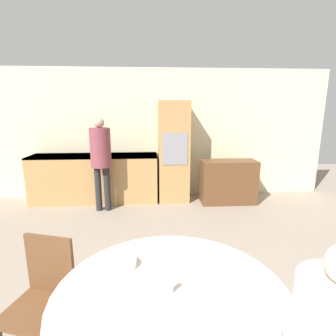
# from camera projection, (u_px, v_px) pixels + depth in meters

# --- Properties ---
(wall_back) EXTENTS (6.85, 0.05, 2.60)m
(wall_back) POSITION_uv_depth(u_px,v_px,m) (162.00, 134.00, 5.42)
(wall_back) COLOR beige
(wall_back) RESTS_ON ground_plane
(kitchen_counter) EXTENTS (2.44, 0.60, 0.93)m
(kitchen_counter) POSITION_uv_depth(u_px,v_px,m) (95.00, 178.00, 5.18)
(kitchen_counter) COLOR tan
(kitchen_counter) RESTS_ON ground_plane
(oven_unit) EXTENTS (0.59, 0.59, 1.96)m
(oven_unit) POSITION_uv_depth(u_px,v_px,m) (174.00, 152.00, 5.18)
(oven_unit) COLOR tan
(oven_unit) RESTS_ON ground_plane
(sideboard) EXTENTS (1.05, 0.45, 0.84)m
(sideboard) POSITION_uv_depth(u_px,v_px,m) (228.00, 182.00, 5.10)
(sideboard) COLOR brown
(sideboard) RESTS_ON ground_plane
(dining_table) EXTENTS (1.39, 1.39, 0.77)m
(dining_table) POSITION_uv_depth(u_px,v_px,m) (171.00, 321.00, 1.57)
(dining_table) COLOR brown
(dining_table) RESTS_ON ground_plane
(chair_far_left) EXTENTS (0.50, 0.50, 0.92)m
(chair_far_left) POSITION_uv_depth(u_px,v_px,m) (44.00, 293.00, 1.87)
(chair_far_left) COLOR brown
(chair_far_left) RESTS_ON ground_plane
(person_standing) EXTENTS (0.35, 0.35, 1.67)m
(person_standing) POSITION_uv_depth(u_px,v_px,m) (101.00, 154.00, 4.57)
(person_standing) COLOR #262628
(person_standing) RESTS_ON ground_plane
(bowl_near) EXTENTS (0.12, 0.12, 0.04)m
(bowl_near) POSITION_uv_depth(u_px,v_px,m) (268.00, 331.00, 1.24)
(bowl_near) COLOR white
(bowl_near) RESTS_ON dining_table
(bowl_centre) EXTENTS (0.17, 0.17, 0.05)m
(bowl_centre) POSITION_uv_depth(u_px,v_px,m) (124.00, 263.00, 1.77)
(bowl_centre) COLOR white
(bowl_centre) RESTS_ON dining_table
(salt_shaker) EXTENTS (0.03, 0.03, 0.09)m
(salt_shaker) POSITION_uv_depth(u_px,v_px,m) (171.00, 286.00, 1.51)
(salt_shaker) COLOR white
(salt_shaker) RESTS_ON dining_table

